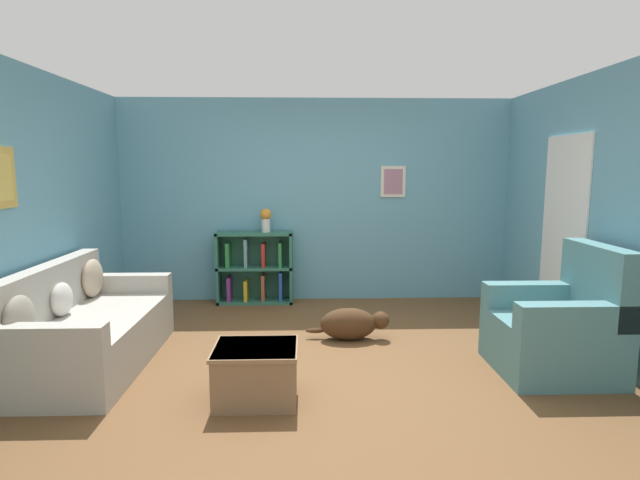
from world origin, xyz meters
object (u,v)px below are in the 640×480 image
bookshelf (255,268)px  coffee_table (256,372)px  vase (266,219)px  couch (86,330)px  recliner_chair (559,329)px  dog (351,324)px

bookshelf → coffee_table: bookshelf is taller
bookshelf → vase: bearing=-8.2°
couch → vase: (1.42, 2.03, 0.76)m
recliner_chair → coffee_table: recliner_chair is taller
couch → bookshelf: 2.42m
couch → bookshelf: bookshelf is taller
bookshelf → recliner_chair: size_ratio=0.88×
coffee_table → vase: (-0.12, 2.74, 0.87)m
vase → recliner_chair: bearing=-40.9°
bookshelf → couch: bearing=-121.9°
bookshelf → vase: 0.66m
couch → recliner_chair: (4.06, -0.26, 0.06)m
bookshelf → coffee_table: 2.79m
coffee_table → dog: size_ratio=0.73×
recliner_chair → vase: size_ratio=3.63×
couch → dog: (2.38, 0.59, -0.16)m
bookshelf → coffee_table: size_ratio=1.55×
couch → recliner_chair: 4.07m
recliner_chair → dog: recliner_chair is taller
couch → recliner_chair: size_ratio=1.69×
dog → recliner_chair: bearing=-26.9°
coffee_table → dog: 1.55m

